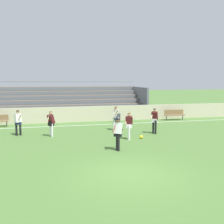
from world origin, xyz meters
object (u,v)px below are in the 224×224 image
object	(u,v)px
player_dark_dropping_back	(155,119)
player_dark_trailing_run	(51,122)
trash_bin	(118,118)
bleacher_stand	(37,102)
player_white_pressing_high	(118,131)
player_white_on_ball	(116,116)
soccer_ball	(141,137)
bench_near_bin	(174,114)
player_dark_wide_right	(129,124)
player_white_overlapping	(18,121)

from	to	relation	value
player_dark_dropping_back	player_dark_trailing_run	world-z (taller)	player_dark_dropping_back
trash_bin	bleacher_stand	bearing A→B (deg)	144.99
player_white_pressing_high	player_white_on_ball	size ratio (longest dim) A/B	0.97
player_dark_trailing_run	soccer_ball	xyz separation A→B (m)	(5.24, -1.90, -0.84)
player_dark_dropping_back	player_white_on_ball	distance (m)	2.76
bleacher_stand	bench_near_bin	size ratio (longest dim) A/B	11.33
player_dark_trailing_run	player_dark_wide_right	bearing A→B (deg)	-23.19
player_dark_wide_right	player_white_on_ball	distance (m)	2.96
player_dark_trailing_run	soccer_ball	size ratio (longest dim) A/B	7.32
bleacher_stand	player_white_pressing_high	world-z (taller)	bleacher_stand
player_white_on_ball	player_dark_wide_right	bearing A→B (deg)	-89.26
player_dark_dropping_back	trash_bin	bearing A→B (deg)	103.52
bench_near_bin	player_dark_trailing_run	distance (m)	11.59
bench_near_bin	trash_bin	xyz separation A→B (m)	(-5.23, -0.24, -0.16)
soccer_ball	trash_bin	bearing A→B (deg)	88.34
soccer_ball	player_dark_dropping_back	bearing A→B (deg)	42.83
trash_bin	player_white_pressing_high	world-z (taller)	player_white_pressing_high
bleacher_stand	bench_near_bin	world-z (taller)	bleacher_stand
bench_near_bin	trash_bin	size ratio (longest dim) A/B	2.36
bench_near_bin	soccer_ball	bearing A→B (deg)	-129.96
player_dark_dropping_back	player_white_pressing_high	xyz separation A→B (m)	(-3.43, -3.52, -0.03)
player_dark_trailing_run	player_white_pressing_high	xyz separation A→B (m)	(3.18, -4.15, 0.02)
player_dark_trailing_run	player_white_overlapping	distance (m)	2.19
bench_near_bin	player_white_pressing_high	size ratio (longest dim) A/B	1.10
trash_bin	soccer_ball	world-z (taller)	trash_bin
bleacher_stand	player_dark_trailing_run	world-z (taller)	bleacher_stand
soccer_ball	player_dark_trailing_run	bearing A→B (deg)	160.05
trash_bin	player_white_pressing_high	size ratio (longest dim) A/B	0.47
player_dark_trailing_run	player_white_on_ball	world-z (taller)	player_white_on_ball
player_dark_trailing_run	player_white_pressing_high	distance (m)	5.23
player_dark_dropping_back	player_dark_trailing_run	bearing A→B (deg)	174.55
player_white_overlapping	player_dark_trailing_run	bearing A→B (deg)	-22.49
trash_bin	player_dark_wide_right	bearing A→B (deg)	-98.73
trash_bin	player_dark_dropping_back	size ratio (longest dim) A/B	0.46
player_white_on_ball	bleacher_stand	bearing A→B (deg)	125.24
player_dark_trailing_run	player_white_on_ball	bearing A→B (deg)	13.36
trash_bin	soccer_ball	distance (m)	6.23
bleacher_stand	player_white_pressing_high	size ratio (longest dim) A/B	12.45
player_white_pressing_high	player_white_overlapping	bearing A→B (deg)	136.19
trash_bin	player_white_on_ball	xyz separation A→B (m)	(-0.99, -3.27, 0.63)
player_white_pressing_high	soccer_ball	xyz separation A→B (m)	(2.06, 2.25, -0.86)
player_white_overlapping	player_white_pressing_high	world-z (taller)	player_white_pressing_high
player_white_pressing_high	bench_near_bin	bearing A→B (deg)	49.37
trash_bin	soccer_ball	size ratio (longest dim) A/B	3.47
player_white_overlapping	soccer_ball	bearing A→B (deg)	-20.67
trash_bin	player_dark_dropping_back	world-z (taller)	player_dark_dropping_back
bleacher_stand	player_white_overlapping	distance (m)	8.13
player_white_overlapping	player_dark_wide_right	bearing A→B (deg)	-22.97
soccer_ball	bench_near_bin	bearing A→B (deg)	50.04
bleacher_stand	player_white_overlapping	size ratio (longest dim) A/B	12.54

